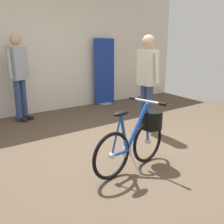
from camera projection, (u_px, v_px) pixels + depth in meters
The scene contains 6 objects.
ground_plane at pixel (126, 152), 3.36m from camera, with size 8.20×8.20×0.00m, color brown.
back_wall at pixel (39, 46), 5.22m from camera, with size 8.20×0.10×2.87m, color silver.
floor_banner_stand at pixel (104, 75), 6.18m from camera, with size 0.60×0.36×1.63m.
folding_bike_foreground at pixel (139, 136), 2.87m from camera, with size 1.14×0.53×0.81m.
visitor_near_wall at pixel (147, 77), 4.13m from camera, with size 0.29×0.54×1.60m.
visitor_browsing at pixel (18, 72), 4.63m from camera, with size 0.47×0.37×1.66m.
Camera 1 is at (-2.06, -2.35, 1.37)m, focal length 39.18 mm.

